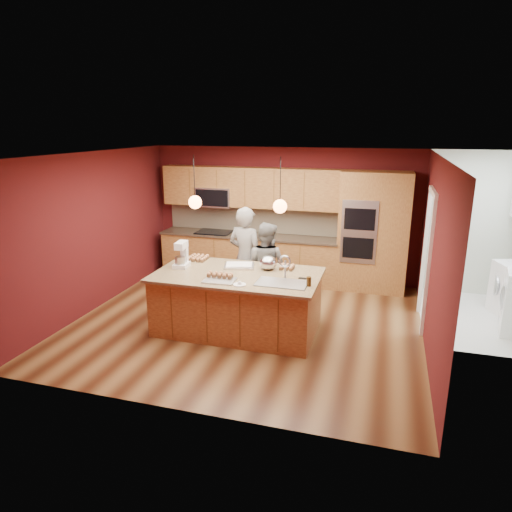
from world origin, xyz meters
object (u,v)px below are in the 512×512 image
(island, at_px, (238,301))
(mixing_bowl, at_px, (268,263))
(stand_mixer, at_px, (182,256))
(person_left, at_px, (246,258))
(person_right, at_px, (266,266))

(island, xyz_separation_m, mixing_bowl, (0.39, 0.33, 0.56))
(stand_mixer, height_order, mixing_bowl, stand_mixer)
(mixing_bowl, bearing_deg, person_left, 132.02)
(person_left, distance_m, mixing_bowl, 0.86)
(person_right, relative_size, mixing_bowl, 5.66)
(person_left, distance_m, stand_mixer, 1.20)
(person_right, xyz_separation_m, stand_mixer, (-1.16, -0.88, 0.33))
(island, xyz_separation_m, person_left, (-0.18, 0.96, 0.42))
(island, height_order, mixing_bowl, island)
(island, height_order, person_left, person_left)
(person_right, distance_m, stand_mixer, 1.49)
(island, relative_size, stand_mixer, 6.15)
(person_left, xyz_separation_m, mixing_bowl, (0.57, -0.63, 0.14))
(person_left, xyz_separation_m, stand_mixer, (-0.80, -0.88, 0.21))
(person_left, height_order, person_right, person_left)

